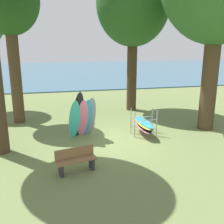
# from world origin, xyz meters

# --- Properties ---
(ground_plane) EXTENTS (80.00, 80.00, 0.00)m
(ground_plane) POSITION_xyz_m (0.00, 0.00, 0.00)
(ground_plane) COLOR olive
(lake_water) EXTENTS (80.00, 36.00, 0.10)m
(lake_water) POSITION_xyz_m (0.00, 30.55, 0.05)
(lake_water) COLOR #38607A
(lake_water) RESTS_ON ground
(tree_mid_behind) EXTENTS (4.51, 4.51, 9.25)m
(tree_mid_behind) POSITION_xyz_m (2.34, 5.24, 6.58)
(tree_mid_behind) COLOR #42301E
(tree_mid_behind) RESTS_ON ground
(tree_far_left_back) EXTENTS (3.12, 3.12, 8.26)m
(tree_far_left_back) POSITION_xyz_m (-4.62, 3.93, 6.26)
(tree_far_left_back) COLOR #4C3823
(tree_far_left_back) RESTS_ON ground
(leaning_board_pile) EXTENTS (1.40, 1.01, 2.28)m
(leaning_board_pile) POSITION_xyz_m (-1.43, 0.60, 0.99)
(leaning_board_pile) COLOR #38B2AD
(leaning_board_pile) RESTS_ON ground
(board_storage_rack) EXTENTS (1.15, 2.13, 1.25)m
(board_storage_rack) POSITION_xyz_m (1.50, 0.45, 0.52)
(board_storage_rack) COLOR #9EA0A5
(board_storage_rack) RESTS_ON ground
(park_bench) EXTENTS (1.46, 0.75, 0.85)m
(park_bench) POSITION_xyz_m (-2.04, -2.63, 0.45)
(park_bench) COLOR #2D2D33
(park_bench) RESTS_ON ground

